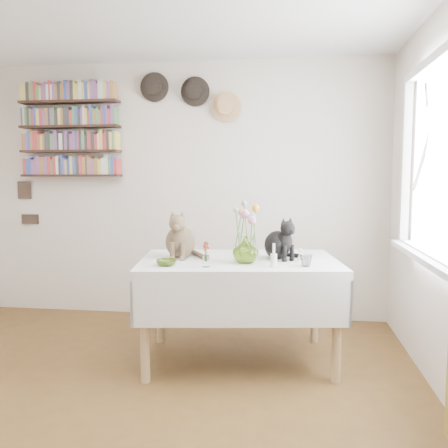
# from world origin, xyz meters

# --- Properties ---
(room) EXTENTS (4.08, 4.58, 2.58)m
(room) POSITION_xyz_m (0.00, 0.00, 1.25)
(room) COLOR brown
(room) RESTS_ON ground
(window) EXTENTS (0.12, 1.52, 1.32)m
(window) POSITION_xyz_m (1.97, 0.80, 1.40)
(window) COLOR white
(window) RESTS_ON room
(dining_table) EXTENTS (1.56, 1.12, 0.78)m
(dining_table) POSITION_xyz_m (0.69, 1.12, 0.59)
(dining_table) COLOR white
(dining_table) RESTS_ON room
(tabby_cat) EXTENTS (0.27, 0.33, 0.37)m
(tabby_cat) POSITION_xyz_m (0.23, 1.16, 0.96)
(tabby_cat) COLOR olive
(tabby_cat) RESTS_ON dining_table
(black_cat) EXTENTS (0.34, 0.35, 0.32)m
(black_cat) POSITION_xyz_m (0.97, 1.18, 0.94)
(black_cat) COLOR black
(black_cat) RESTS_ON dining_table
(flower_vase) EXTENTS (0.22, 0.22, 0.19)m
(flower_vase) POSITION_xyz_m (0.75, 0.97, 0.87)
(flower_vase) COLOR #94B93A
(flower_vase) RESTS_ON dining_table
(green_bowl) EXTENTS (0.15, 0.15, 0.04)m
(green_bowl) POSITION_xyz_m (0.22, 0.80, 0.80)
(green_bowl) COLOR #94B93A
(green_bowl) RESTS_ON dining_table
(drinking_glass) EXTENTS (0.11, 0.11, 0.08)m
(drinking_glass) POSITION_xyz_m (1.17, 0.90, 0.82)
(drinking_glass) COLOR white
(drinking_glass) RESTS_ON dining_table
(candlestick) EXTENTS (0.04, 0.04, 0.16)m
(candlestick) POSITION_xyz_m (0.95, 0.85, 0.83)
(candlestick) COLOR white
(candlestick) RESTS_ON dining_table
(berry_jar) EXTENTS (0.05, 0.05, 0.20)m
(berry_jar) POSITION_xyz_m (0.49, 0.79, 0.87)
(berry_jar) COLOR white
(berry_jar) RESTS_ON dining_table
(porcelain_figurine) EXTENTS (0.05, 0.05, 0.10)m
(porcelain_figurine) POSITION_xyz_m (1.13, 1.06, 0.82)
(porcelain_figurine) COLOR white
(porcelain_figurine) RESTS_ON dining_table
(flower_bouquet) EXTENTS (0.17, 0.13, 0.39)m
(flower_bouquet) POSITION_xyz_m (0.75, 0.98, 1.12)
(flower_bouquet) COLOR #4C7233
(flower_bouquet) RESTS_ON flower_vase
(bookshelf_unit) EXTENTS (1.00, 0.16, 0.91)m
(bookshelf_unit) POSITION_xyz_m (-1.10, 2.16, 1.84)
(bookshelf_unit) COLOR #321D15
(bookshelf_unit) RESTS_ON room
(wall_hats) EXTENTS (0.98, 0.09, 0.48)m
(wall_hats) POSITION_xyz_m (0.12, 2.19, 2.17)
(wall_hats) COLOR black
(wall_hats) RESTS_ON room
(wall_art_plaques) EXTENTS (0.21, 0.02, 0.44)m
(wall_art_plaques) POSITION_xyz_m (-1.63, 2.23, 1.12)
(wall_art_plaques) COLOR #38281E
(wall_art_plaques) RESTS_ON room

